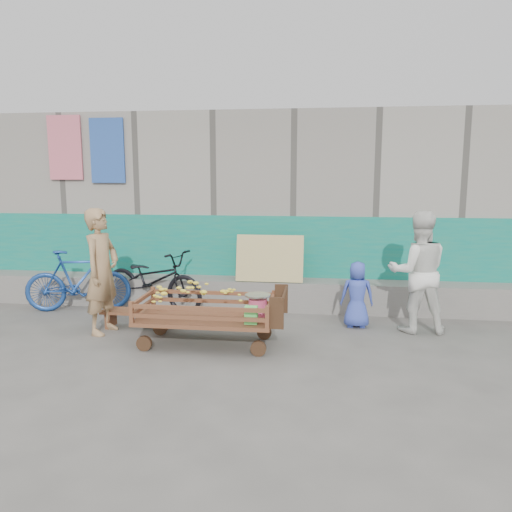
# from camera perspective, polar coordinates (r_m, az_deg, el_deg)

# --- Properties ---
(ground) EXTENTS (80.00, 80.00, 0.00)m
(ground) POSITION_cam_1_polar(r_m,az_deg,el_deg) (5.53, -4.05, -12.25)
(ground) COLOR #52504B
(ground) RESTS_ON ground
(building_wall) EXTENTS (12.00, 3.50, 3.00)m
(building_wall) POSITION_cam_1_polar(r_m,az_deg,el_deg) (9.17, 0.88, 5.77)
(building_wall) COLOR gray
(building_wall) RESTS_ON ground
(banana_cart) EXTENTS (1.76, 0.80, 0.75)m
(banana_cart) POSITION_cam_1_polar(r_m,az_deg,el_deg) (6.00, -6.05, -5.46)
(banana_cart) COLOR brown
(banana_cart) RESTS_ON ground
(bench) EXTENTS (0.97, 0.29, 0.24)m
(bench) POSITION_cam_1_polar(r_m,az_deg,el_deg) (6.89, -13.32, -6.56)
(bench) COLOR brown
(bench) RESTS_ON ground
(vendor_man) EXTENTS (0.47, 0.64, 1.62)m
(vendor_man) POSITION_cam_1_polar(r_m,az_deg,el_deg) (6.67, -17.21, -1.68)
(vendor_man) COLOR #A07C54
(vendor_man) RESTS_ON ground
(woman) EXTENTS (0.79, 0.63, 1.58)m
(woman) POSITION_cam_1_polar(r_m,az_deg,el_deg) (6.76, 18.03, -1.75)
(woman) COLOR white
(woman) RESTS_ON ground
(child) EXTENTS (0.44, 0.29, 0.89)m
(child) POSITION_cam_1_polar(r_m,az_deg,el_deg) (6.81, 11.48, -4.34)
(child) COLOR #394EB8
(child) RESTS_ON ground
(bicycle_dark) EXTENTS (1.85, 1.14, 0.92)m
(bicycle_dark) POSITION_cam_1_polar(r_m,az_deg,el_deg) (7.68, -11.71, -2.70)
(bicycle_dark) COLOR black
(bicycle_dark) RESTS_ON ground
(bicycle_blue) EXTENTS (1.60, 0.81, 0.92)m
(bicycle_blue) POSITION_cam_1_polar(r_m,az_deg,el_deg) (7.93, -19.68, -2.67)
(bicycle_blue) COLOR navy
(bicycle_blue) RESTS_ON ground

